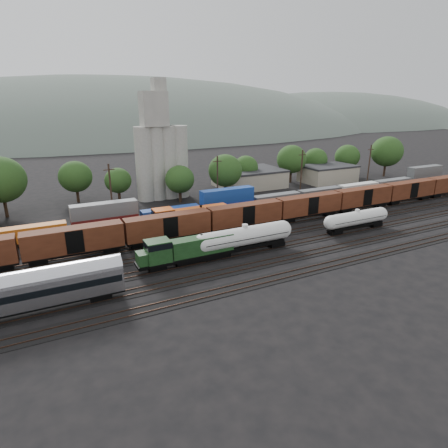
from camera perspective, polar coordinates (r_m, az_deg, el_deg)
name	(u,v)px	position (r m, az deg, el deg)	size (l,w,h in m)	color
ground	(211,247)	(64.38, -2.07, -3.49)	(600.00, 600.00, 0.00)	black
tracks	(211,247)	(64.36, -2.07, -3.45)	(180.00, 33.20, 0.20)	black
green_locomotive	(184,250)	(56.80, -6.08, -3.92)	(16.58, 2.93, 4.39)	black
tank_car_a	(245,237)	(60.89, 3.19, -2.02)	(17.81, 3.19, 4.67)	silver
tank_car_b	(356,219)	(75.73, 19.53, 0.74)	(15.32, 2.74, 4.02)	silver
passenger_coach	(16,292)	(49.11, -29.17, -8.99)	(23.77, 2.93, 5.40)	silver
orange_locomotive	(186,217)	(72.05, -5.78, 1.01)	(18.16, 3.03, 4.54)	black
boxcar_string	(278,210)	(75.73, 8.29, 2.19)	(184.40, 2.90, 4.20)	black
container_wall	(194,210)	(77.83, -4.65, 2.19)	(160.93, 2.60, 5.80)	black
grain_silo	(161,154)	(95.50, -9.55, 10.46)	(13.40, 5.00, 29.00)	#A19E94
industrial_sheds	(176,188)	(97.36, -7.27, 5.50)	(119.38, 17.26, 5.10)	#9E937F
tree_band	(134,173)	(94.53, -13.52, 7.61)	(166.51, 20.10, 13.01)	black
utility_poles	(168,186)	(82.24, -8.58, 5.69)	(122.20, 0.36, 12.00)	black
distant_hills	(103,158)	(321.24, -18.00, 9.48)	(860.00, 286.00, 130.00)	#59665B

